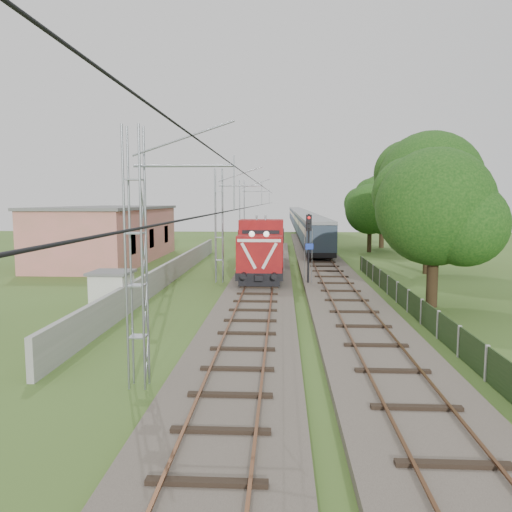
# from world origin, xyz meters

# --- Properties ---
(ground) EXTENTS (140.00, 140.00, 0.00)m
(ground) POSITION_xyz_m (0.00, 0.00, 0.00)
(ground) COLOR #405B22
(ground) RESTS_ON ground
(track_main) EXTENTS (4.20, 70.00, 0.45)m
(track_main) POSITION_xyz_m (0.00, 7.00, 0.18)
(track_main) COLOR #6B6054
(track_main) RESTS_ON ground
(track_side) EXTENTS (4.20, 80.00, 0.45)m
(track_side) POSITION_xyz_m (5.00, 20.00, 0.18)
(track_side) COLOR #6B6054
(track_side) RESTS_ON ground
(catenary) EXTENTS (3.31, 70.00, 8.00)m
(catenary) POSITION_xyz_m (-2.95, 12.00, 4.05)
(catenary) COLOR gray
(catenary) RESTS_ON ground
(boundary_wall) EXTENTS (0.25, 40.00, 1.50)m
(boundary_wall) POSITION_xyz_m (-6.50, 12.00, 0.75)
(boundary_wall) COLOR #9E9E99
(boundary_wall) RESTS_ON ground
(station_building) EXTENTS (8.40, 20.40, 5.22)m
(station_building) POSITION_xyz_m (-15.00, 24.00, 2.63)
(station_building) COLOR #D77673
(station_building) RESTS_ON ground
(fence) EXTENTS (0.12, 32.00, 1.20)m
(fence) POSITION_xyz_m (8.00, 3.00, 0.60)
(fence) COLOR black
(fence) RESTS_ON ground
(locomotive) EXTENTS (3.01, 17.19, 4.36)m
(locomotive) POSITION_xyz_m (0.00, 16.39, 2.25)
(locomotive) COLOR black
(locomotive) RESTS_ON ground
(coach_rake) EXTENTS (2.82, 105.35, 3.26)m
(coach_rake) POSITION_xyz_m (5.00, 74.67, 2.37)
(coach_rake) COLOR black
(coach_rake) RESTS_ON ground
(signal_post) EXTENTS (0.54, 0.42, 4.90)m
(signal_post) POSITION_xyz_m (3.19, 10.30, 3.37)
(signal_post) COLOR black
(signal_post) RESTS_ON ground
(relay_hut) EXTENTS (2.14, 2.14, 2.15)m
(relay_hut) POSITION_xyz_m (-7.40, 2.30, 1.08)
(relay_hut) COLOR beige
(relay_hut) RESTS_ON ground
(tree_a) EXTENTS (6.64, 6.33, 8.61)m
(tree_a) POSITION_xyz_m (9.69, 4.45, 5.37)
(tree_a) COLOR #342315
(tree_a) RESTS_ON ground
(tree_b) EXTENTS (8.60, 8.19, 11.15)m
(tree_b) POSITION_xyz_m (13.03, 17.03, 6.96)
(tree_b) COLOR #342315
(tree_b) RESTS_ON ground
(tree_c) EXTENTS (5.90, 5.62, 7.64)m
(tree_c) POSITION_xyz_m (11.32, 33.70, 4.77)
(tree_c) COLOR #342315
(tree_c) RESTS_ON ground
(tree_d) EXTENTS (6.93, 6.60, 8.98)m
(tree_d) POSITION_xyz_m (13.74, 39.09, 5.60)
(tree_d) COLOR #342315
(tree_d) RESTS_ON ground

